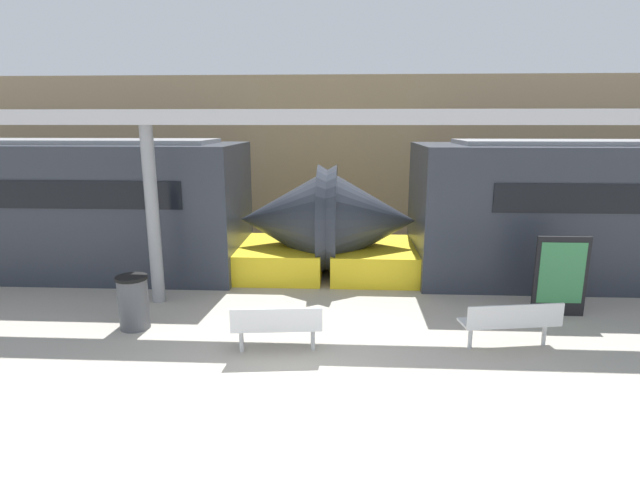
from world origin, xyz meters
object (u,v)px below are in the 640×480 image
at_px(bench_near, 277,324).
at_px(trash_bin, 134,302).
at_px(poster_board, 561,276).
at_px(support_column_near, 153,217).
at_px(bench_far, 511,320).
at_px(train_right, 35,209).

height_order(bench_near, trash_bin, trash_bin).
xyz_separation_m(bench_near, poster_board, (5.11, 1.86, 0.30)).
bearing_deg(support_column_near, bench_far, -16.01).
xyz_separation_m(bench_far, poster_board, (1.36, 1.50, 0.29)).
relative_size(bench_far, trash_bin, 1.69).
xyz_separation_m(bench_far, trash_bin, (-6.42, 0.50, 0.00)).
xyz_separation_m(bench_near, trash_bin, (-2.67, 0.85, 0.00)).
xyz_separation_m(train_right, bench_near, (6.55, -4.38, -1.03)).
bearing_deg(poster_board, bench_near, -160.01).
distance_m(bench_near, poster_board, 5.44).
bearing_deg(bench_near, bench_far, -0.63).
xyz_separation_m(bench_near, support_column_near, (-2.75, 2.22, 1.29)).
distance_m(train_right, trash_bin, 5.34).
distance_m(poster_board, support_column_near, 7.93).
height_order(bench_near, support_column_near, support_column_near).
distance_m(bench_near, support_column_near, 3.76).
distance_m(bench_far, trash_bin, 6.44).
bearing_deg(bench_far, train_right, 149.59).
relative_size(bench_near, poster_board, 0.95).
xyz_separation_m(poster_board, support_column_near, (-7.86, 0.36, 0.99)).
xyz_separation_m(train_right, poster_board, (11.66, -2.53, -0.73)).
bearing_deg(bench_far, poster_board, 38.88).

